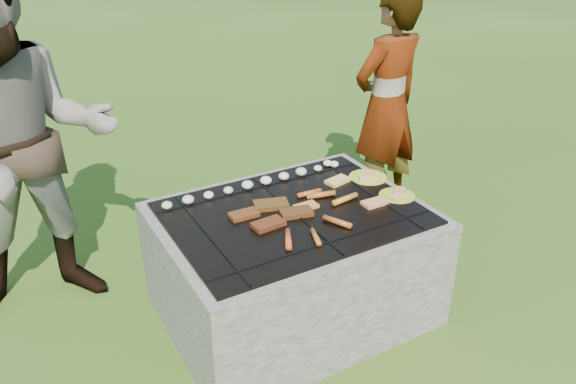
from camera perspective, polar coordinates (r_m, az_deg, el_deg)
name	(u,v)px	position (r m, az deg, el deg)	size (l,w,h in m)	color
lawn	(293,310)	(3.12, 0.46, -11.88)	(60.00, 60.00, 0.00)	#264C13
fire_pit	(293,267)	(2.95, 0.49, -7.63)	(1.30, 1.00, 0.62)	#A0988E
mushrooms	(260,182)	(3.02, -2.84, 1.04)	(1.05, 0.09, 0.04)	beige
pork_slabs	(272,213)	(2.74, -1.64, -2.12)	(0.39, 0.28, 0.02)	#91461A
sausages	(321,212)	(2.74, 3.39, -2.04)	(0.57, 0.46, 0.03)	red
bread_on_grate	(342,194)	(2.93, 5.51, -0.24)	(0.44, 0.39, 0.02)	tan
plate_far	(368,178)	(3.15, 8.14, 1.45)	(0.28, 0.28, 0.03)	yellow
plate_near	(397,196)	(2.98, 11.04, -0.37)	(0.25, 0.25, 0.03)	yellow
cook	(387,105)	(3.83, 10.01, 8.67)	(0.56, 0.37, 1.54)	#9E9584
bystander	(26,146)	(3.01, -25.10, 4.22)	(0.89, 0.70, 1.84)	#A19486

